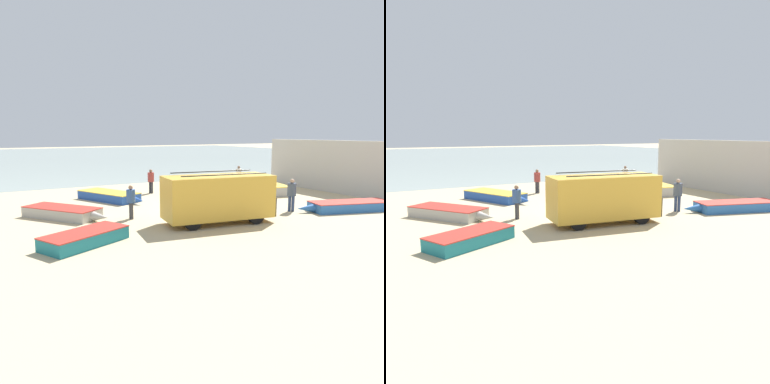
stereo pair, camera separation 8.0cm
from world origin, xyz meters
The scene contains 14 objects.
ground_plane centered at (0.00, 0.00, 0.00)m, with size 200.00×200.00×0.00m, color tan.
sea_water centered at (0.00, 52.00, 0.00)m, with size 120.00×80.00×0.01m, color #99A89E.
harbor_wall centered at (11.05, 1.00, 1.85)m, with size 0.50×11.70×3.70m, color #BCB7AD.
parked_van centered at (-1.23, -3.16, 1.24)m, with size 5.42×2.67×2.40m.
fishing_rowboat_0 centered at (-7.46, -3.54, 0.26)m, with size 4.03×2.72×0.52m.
fishing_rowboat_1 centered at (6.93, 2.39, 0.33)m, with size 2.27×4.00×0.66m.
fishing_rowboat_2 centered at (-3.86, 5.18, 0.28)m, with size 3.23×5.03×0.55m.
fishing_rowboat_3 centered at (-7.37, 1.53, 0.27)m, with size 3.64×4.45×0.54m.
fishing_rowboat_4 centered at (6.49, -4.32, 0.26)m, with size 5.49×2.70×0.52m.
fishing_rowboat_5 centered at (0.98, 2.73, 0.26)m, with size 1.40×5.39×0.53m.
fisherman_0 centered at (3.67, -2.91, 1.06)m, with size 0.47×0.47×1.78m.
fisherman_1 centered at (-0.49, 6.54, 1.01)m, with size 0.45×0.45×1.69m.
fisherman_2 centered at (7.00, 6.36, 0.98)m, with size 0.43×0.43×1.63m.
fisherman_3 centered at (-4.52, -0.35, 1.01)m, with size 0.44×0.44×1.69m.
Camera 1 is at (-10.80, -17.58, 4.22)m, focal length 35.00 mm.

